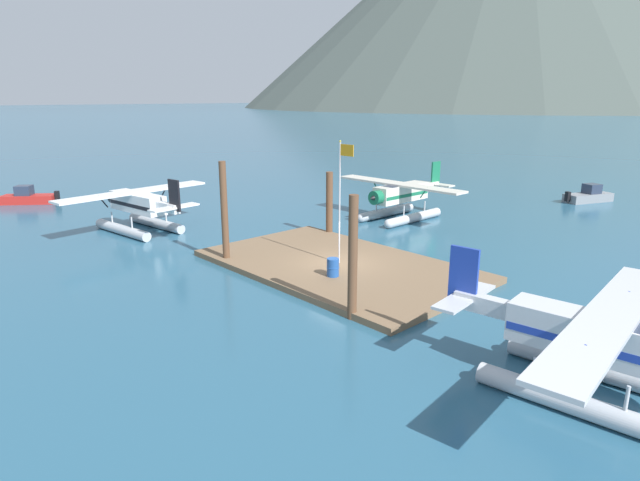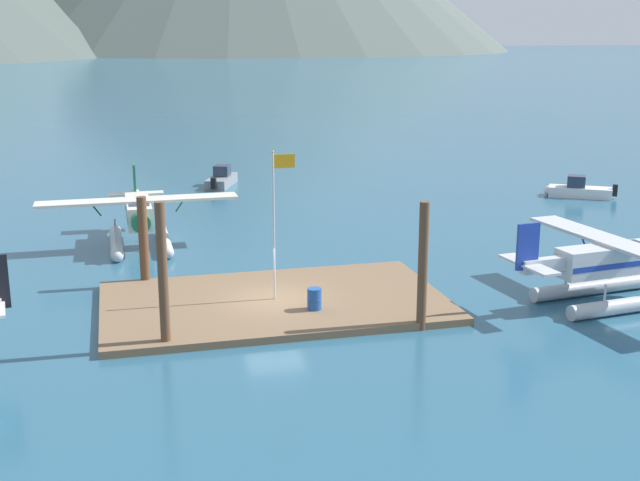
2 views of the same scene
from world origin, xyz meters
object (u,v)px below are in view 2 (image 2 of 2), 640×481
at_px(seaplane_silver_stbd_aft, 610,268).
at_px(boat_white_open_east, 578,190).
at_px(fuel_drum, 314,299).
at_px(seaplane_cream_bow_left, 139,218).
at_px(boat_grey_open_north, 222,179).
at_px(flagpole, 277,208).

bearing_deg(seaplane_silver_stbd_aft, boat_white_open_east, 61.75).
relative_size(fuel_drum, seaplane_cream_bow_left, 0.08).
height_order(fuel_drum, seaplane_silver_stbd_aft, seaplane_silver_stbd_aft).
bearing_deg(boat_grey_open_north, boat_white_open_east, -24.10).
relative_size(flagpole, fuel_drum, 7.11).
distance_m(boat_white_open_east, boat_grey_open_north, 25.71).
height_order(flagpole, seaplane_cream_bow_left, flagpole).
distance_m(flagpole, seaplane_silver_stbd_aft, 14.20).
relative_size(fuel_drum, boat_white_open_east, 0.20).
distance_m(flagpole, boat_white_open_east, 30.88).
bearing_deg(boat_grey_open_north, seaplane_cream_bow_left, -111.31).
distance_m(seaplane_silver_stbd_aft, boat_grey_open_north, 33.85).
relative_size(boat_white_open_east, boat_grey_open_north, 0.94).
height_order(seaplane_silver_stbd_aft, boat_grey_open_north, seaplane_silver_stbd_aft).
xyz_separation_m(seaplane_cream_bow_left, boat_grey_open_north, (6.66, 17.08, -1.09)).
xyz_separation_m(seaplane_cream_bow_left, seaplane_silver_stbd_aft, (18.81, -14.50, 0.00)).
bearing_deg(seaplane_silver_stbd_aft, boat_grey_open_north, 111.04).
xyz_separation_m(flagpole, boat_grey_open_north, (1.44, 28.38, -3.69)).
height_order(boat_white_open_east, boat_grey_open_north, same).
xyz_separation_m(seaplane_silver_stbd_aft, boat_white_open_east, (11.32, 21.08, -1.09)).
relative_size(seaplane_cream_bow_left, boat_grey_open_north, 2.25).
relative_size(fuel_drum, boat_grey_open_north, 0.19).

